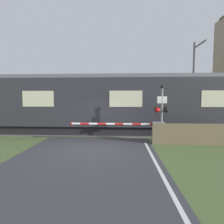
{
  "coord_description": "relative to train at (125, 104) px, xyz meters",
  "views": [
    {
      "loc": [
        1.43,
        -8.2,
        2.37
      ],
      "look_at": [
        0.88,
        1.67,
        1.6
      ],
      "focal_mm": 28.0,
      "sensor_mm": 36.0,
      "label": 1
    }
  ],
  "objects": [
    {
      "name": "ground_plane",
      "position": [
        -1.67,
        -3.78,
        -1.99
      ],
      "size": [
        80.0,
        80.0,
        0.0
      ],
      "primitive_type": "plane",
      "color": "#4C6033"
    },
    {
      "name": "track_bed",
      "position": [
        -1.67,
        0.0,
        -1.97
      ],
      "size": [
        36.0,
        3.2,
        0.13
      ],
      "color": "#666056",
      "rests_on": "ground_plane"
    },
    {
      "name": "train",
      "position": [
        0.0,
        0.0,
        0.0
      ],
      "size": [
        19.77,
        2.79,
        3.89
      ],
      "color": "black",
      "rests_on": "ground_plane"
    },
    {
      "name": "crossing_barrier",
      "position": [
        1.34,
        -2.71,
        -1.35
      ],
      "size": [
        5.05,
        0.44,
        1.13
      ],
      "color": "gray",
      "rests_on": "ground_plane"
    },
    {
      "name": "signal_post",
      "position": [
        1.84,
        -2.81,
        -0.24
      ],
      "size": [
        0.76,
        0.26,
        3.07
      ],
      "color": "gray",
      "rests_on": "ground_plane"
    },
    {
      "name": "catenary_pole",
      "position": [
        5.33,
        1.99,
        1.48
      ],
      "size": [
        0.2,
        1.9,
        6.64
      ],
      "color": "slate",
      "rests_on": "ground_plane"
    },
    {
      "name": "roadside_fence",
      "position": [
        3.4,
        -3.02,
        -1.44
      ],
      "size": [
        4.11,
        0.06,
        1.1
      ],
      "color": "#726047",
      "rests_on": "ground_plane"
    }
  ]
}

